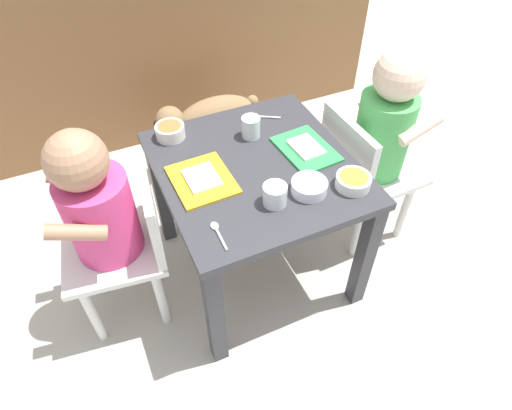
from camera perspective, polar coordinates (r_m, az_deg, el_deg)
ground_plane at (r=1.61m, az=-0.00°, el=-7.53°), size 7.00×7.00×0.00m
kitchen_cabinet_back at (r=2.14m, az=-12.77°, el=22.23°), size 1.96×0.39×0.96m
dining_table at (r=1.33m, az=-0.00°, el=2.43°), size 0.54×0.58×0.46m
seated_child_left at (r=1.24m, az=-19.03°, el=-0.77°), size 0.31×0.31×0.69m
seated_child_right at (r=1.48m, az=15.65°, el=9.13°), size 0.29×0.29×0.72m
dog at (r=1.89m, az=-5.79°, el=10.77°), size 0.45×0.17×0.32m
food_tray_left at (r=1.23m, az=-6.92°, el=3.30°), size 0.16×0.19×0.02m
food_tray_right at (r=1.33m, az=6.38°, el=7.20°), size 0.15×0.20×0.02m
water_cup_left at (r=1.15m, az=2.42°, el=1.20°), size 0.06×0.06×0.06m
water_cup_right at (r=1.36m, az=-0.66°, el=9.79°), size 0.06×0.06×0.07m
cereal_bowl_left_side at (r=1.22m, az=12.32°, el=3.02°), size 0.10×0.10×0.03m
veggie_bowl_far at (r=1.19m, az=6.81°, el=2.39°), size 0.10×0.10×0.03m
cereal_bowl_right_side at (r=1.39m, az=-10.93°, el=9.28°), size 0.09×0.09×0.04m
spoon_by_left_tray at (r=1.46m, az=0.76°, el=11.22°), size 0.09×0.06×0.01m
spoon_by_right_tray at (r=1.09m, az=-4.88°, el=-3.55°), size 0.02×0.10×0.01m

